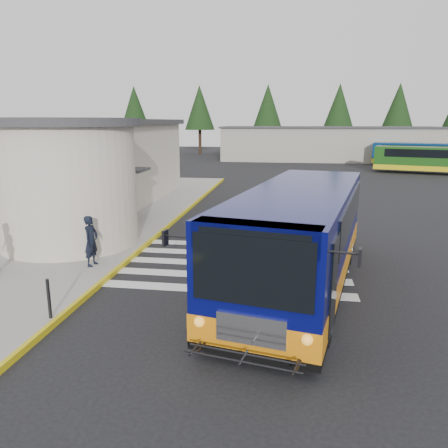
# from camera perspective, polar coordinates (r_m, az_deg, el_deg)

# --- Properties ---
(ground) EXTENTS (140.00, 140.00, 0.00)m
(ground) POSITION_cam_1_polar(r_m,az_deg,el_deg) (15.90, 2.92, -4.43)
(ground) COLOR black
(ground) RESTS_ON ground
(sidewalk) EXTENTS (10.00, 34.00, 0.15)m
(sidewalk) POSITION_cam_1_polar(r_m,az_deg,el_deg) (22.28, -19.66, 0.16)
(sidewalk) COLOR gray
(sidewalk) RESTS_ON ground
(curb_strip) EXTENTS (0.12, 34.00, 0.16)m
(curb_strip) POSITION_cam_1_polar(r_m,az_deg,el_deg) (20.42, -7.31, -0.29)
(curb_strip) COLOR gold
(curb_strip) RESTS_ON ground
(station_building) EXTENTS (12.70, 18.70, 4.80)m
(station_building) POSITION_cam_1_polar(r_m,az_deg,el_deg) (25.30, -20.73, 7.29)
(station_building) COLOR #B6AC9A
(station_building) RESTS_ON ground
(crosswalk) EXTENTS (8.00, 5.35, 0.01)m
(crosswalk) POSITION_cam_1_polar(r_m,az_deg,el_deg) (15.20, 0.73, -5.23)
(crosswalk) COLOR silver
(crosswalk) RESTS_ON ground
(depot_building) EXTENTS (26.40, 8.40, 4.20)m
(depot_building) POSITION_cam_1_polar(r_m,az_deg,el_deg) (57.33, 13.33, 10.20)
(depot_building) COLOR gray
(depot_building) RESTS_ON ground
(tree_line) EXTENTS (58.40, 4.40, 10.00)m
(tree_line) POSITION_cam_1_polar(r_m,az_deg,el_deg) (65.29, 13.26, 14.64)
(tree_line) COLOR black
(tree_line) RESTS_ON ground
(transit_bus) EXTENTS (5.13, 10.81, 2.96)m
(transit_bus) POSITION_cam_1_polar(r_m,az_deg,el_deg) (12.89, 9.73, -2.28)
(transit_bus) COLOR #06094D
(transit_bus) RESTS_ON ground
(pedestrian_a) EXTENTS (0.47, 0.66, 1.68)m
(pedestrian_a) POSITION_cam_1_polar(r_m,az_deg,el_deg) (15.02, -16.96, -2.12)
(pedestrian_a) COLOR black
(pedestrian_a) RESTS_ON sidewalk
(bollard) EXTENTS (0.08, 0.08, 1.00)m
(bollard) POSITION_cam_1_polar(r_m,az_deg,el_deg) (11.51, -21.90, -9.04)
(bollard) COLOR black
(bollard) RESTS_ON sidewalk
(far_bus_a) EXTENTS (8.74, 4.73, 2.17)m
(far_bus_a) POSITION_cam_1_polar(r_m,az_deg,el_deg) (52.58, 23.54, 8.46)
(far_bus_a) COLOR navy
(far_bus_a) RESTS_ON ground
(far_bus_b) EXTENTS (8.68, 4.61, 2.16)m
(far_bus_b) POSITION_cam_1_polar(r_m,az_deg,el_deg) (45.63, 24.38, 7.79)
(far_bus_b) COLOR #1A4913
(far_bus_b) RESTS_ON ground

